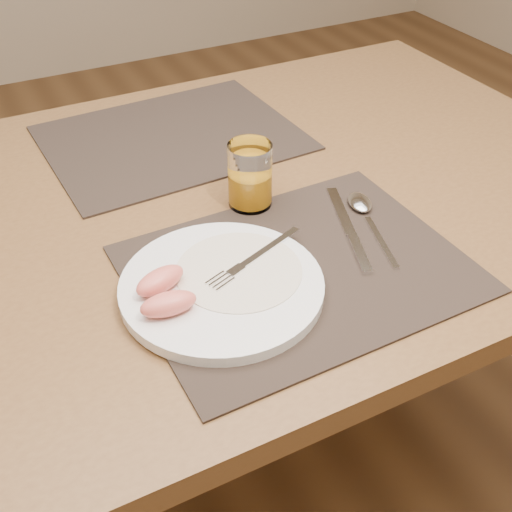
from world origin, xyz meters
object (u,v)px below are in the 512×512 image
object	(u,v)px
placemat_near	(299,269)
fork	(248,262)
table	(218,239)
spoon	(363,208)
juice_glass	(250,178)
plate	(222,286)
placemat_far	(172,138)
knife	(351,235)

from	to	relation	value
placemat_near	fork	xyz separation A→B (m)	(-0.07, 0.02, 0.02)
table	spoon	world-z (taller)	spoon
spoon	juice_glass	size ratio (longest dim) A/B	1.84
plate	juice_glass	bearing A→B (deg)	53.19
placemat_near	placemat_far	bearing A→B (deg)	92.23
placemat_far	fork	distance (m)	0.42
placemat_near	knife	world-z (taller)	knife
table	knife	size ratio (longest dim) A/B	6.58
table	plate	xyz separation A→B (m)	(-0.09, -0.22, 0.10)
knife	placemat_near	bearing A→B (deg)	-164.84
plate	spoon	distance (m)	0.28
placemat_near	spoon	distance (m)	0.18
fork	placemat_near	bearing A→B (deg)	-18.91
juice_glass	plate	bearing A→B (deg)	-126.81
knife	spoon	bearing A→B (deg)	41.96
spoon	juice_glass	xyz separation A→B (m)	(-0.15, 0.10, 0.04)
plate	fork	xyz separation A→B (m)	(0.05, 0.02, 0.01)
placemat_near	knife	bearing A→B (deg)	15.16
table	knife	distance (m)	0.25
placemat_near	plate	size ratio (longest dim) A/B	1.67
placemat_near	placemat_far	distance (m)	0.44
plate	table	bearing A→B (deg)	67.51
placemat_far	juice_glass	distance (m)	0.27
fork	juice_glass	distance (m)	0.17
table	juice_glass	bearing A→B (deg)	-49.99
placemat_near	fork	size ratio (longest dim) A/B	2.66
plate	spoon	world-z (taller)	plate
placemat_near	placemat_far	world-z (taller)	same
table	placemat_near	distance (m)	0.24
placemat_near	plate	bearing A→B (deg)	177.99
plate	spoon	xyz separation A→B (m)	(0.27, 0.07, -0.00)
placemat_near	table	bearing A→B (deg)	96.72
table	juice_glass	xyz separation A→B (m)	(0.04, -0.05, 0.13)
spoon	juice_glass	distance (m)	0.18
placemat_near	placemat_far	size ratio (longest dim) A/B	1.00
fork	juice_glass	xyz separation A→B (m)	(0.08, 0.15, 0.03)
spoon	knife	bearing A→B (deg)	-138.04
placemat_near	juice_glass	distance (m)	0.18
juice_glass	placemat_far	bearing A→B (deg)	96.32
table	placemat_far	world-z (taller)	placemat_far
placemat_far	plate	world-z (taller)	plate
plate	fork	size ratio (longest dim) A/B	1.60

